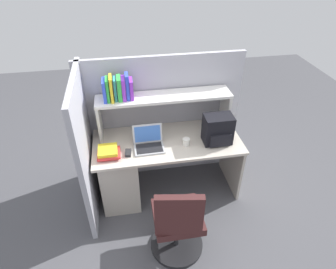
% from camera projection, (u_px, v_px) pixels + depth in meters
% --- Properties ---
extents(ground_plane, '(8.00, 8.00, 0.00)m').
position_uv_depth(ground_plane, '(167.00, 188.00, 3.58)').
color(ground_plane, '#4C4C51').
extents(desk, '(1.60, 0.70, 0.73)m').
position_uv_depth(desk, '(133.00, 167.00, 3.29)').
color(desk, beige).
rests_on(desk, ground_plane).
extents(cubicle_partition_rear, '(1.84, 0.05, 1.55)m').
position_uv_depth(cubicle_partition_rear, '(162.00, 119.00, 3.43)').
color(cubicle_partition_rear, '#9E9EA8').
rests_on(cubicle_partition_rear, ground_plane).
extents(cubicle_partition_left, '(0.05, 1.06, 1.55)m').
position_uv_depth(cubicle_partition_left, '(86.00, 149.00, 2.97)').
color(cubicle_partition_left, '#9E9EA8').
rests_on(cubicle_partition_left, ground_plane).
extents(overhead_hutch, '(1.44, 0.28, 0.45)m').
position_uv_depth(overhead_hutch, '(164.00, 104.00, 3.11)').
color(overhead_hutch, beige).
rests_on(overhead_hutch, desk).
extents(reference_books_on_shelf, '(0.30, 0.18, 0.26)m').
position_uv_depth(reference_books_on_shelf, '(118.00, 89.00, 2.92)').
color(reference_books_on_shelf, blue).
rests_on(reference_books_on_shelf, overhead_hutch).
extents(laptop, '(0.31, 0.27, 0.22)m').
position_uv_depth(laptop, '(149.00, 143.00, 3.04)').
color(laptop, '#B7BABF').
rests_on(laptop, desk).
extents(backpack, '(0.30, 0.22, 0.32)m').
position_uv_depth(backpack, '(218.00, 130.00, 3.06)').
color(backpack, black).
rests_on(backpack, desk).
extents(computer_mouse, '(0.07, 0.11, 0.03)m').
position_uv_depth(computer_mouse, '(128.00, 153.00, 2.96)').
color(computer_mouse, '#262628').
rests_on(computer_mouse, desk).
extents(paper_cup, '(0.08, 0.08, 0.08)m').
position_uv_depth(paper_cup, '(186.00, 142.00, 3.07)').
color(paper_cup, white).
rests_on(paper_cup, desk).
extents(desk_book_stack, '(0.23, 0.21, 0.08)m').
position_uv_depth(desk_book_stack, '(108.00, 152.00, 2.93)').
color(desk_book_stack, red).
rests_on(desk_book_stack, desk).
extents(office_chair, '(0.52, 0.52, 0.93)m').
position_uv_depth(office_chair, '(178.00, 225.00, 2.66)').
color(office_chair, black).
rests_on(office_chair, ground_plane).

